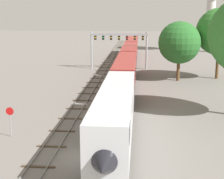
{
  "coord_description": "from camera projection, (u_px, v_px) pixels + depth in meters",
  "views": [
    {
      "loc": [
        4.03,
        -25.18,
        11.48
      ],
      "look_at": [
        1.0,
        12.0,
        3.0
      ],
      "focal_mm": 54.03,
      "sensor_mm": 36.0,
      "label": 1
    }
  ],
  "objects": [
    {
      "name": "passenger_train",
      "position": [
        128.0,
        63.0,
        61.24
      ],
      "size": [
        3.04,
        84.1,
        4.8
      ],
      "color": "silver",
      "rests_on": "ground"
    },
    {
      "name": "track_main",
      "position": [
        131.0,
        59.0,
        85.48
      ],
      "size": [
        2.6,
        200.0,
        0.16
      ],
      "color": "slate",
      "rests_on": "ground"
    },
    {
      "name": "trackside_tree_right",
      "position": [
        220.0,
        32.0,
        58.72
      ],
      "size": [
        8.26,
        8.26,
        12.46
      ],
      "color": "brown",
      "rests_on": "ground"
    },
    {
      "name": "signal_gantry",
      "position": [
        119.0,
        41.0,
        69.77
      ],
      "size": [
        12.1,
        0.49,
        7.79
      ],
      "color": "#999BA0",
      "rests_on": "ground"
    },
    {
      "name": "ground_plane",
      "position": [
        88.0,
        158.0,
        27.34
      ],
      "size": [
        400.0,
        400.0,
        0.0
      ],
      "primitive_type": "plane",
      "color": "slate"
    },
    {
      "name": "track_near",
      "position": [
        101.0,
        72.0,
        66.48
      ],
      "size": [
        2.6,
        160.0,
        0.16
      ],
      "color": "slate",
      "rests_on": "ground"
    },
    {
      "name": "stop_sign",
      "position": [
        10.0,
        118.0,
        31.69
      ],
      "size": [
        0.76,
        0.08,
        2.88
      ],
      "color": "gray",
      "rests_on": "ground"
    },
    {
      "name": "trackside_tree_mid",
      "position": [
        179.0,
        43.0,
        57.3
      ],
      "size": [
        7.19,
        7.19,
        10.18
      ],
      "color": "brown",
      "rests_on": "ground"
    }
  ]
}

